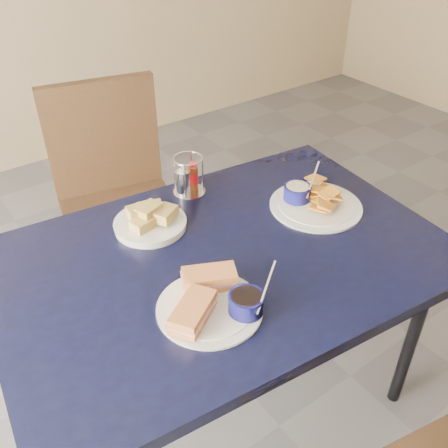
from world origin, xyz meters
TOP-DOWN VIEW (x-y plane):
  - ground at (0.00, 0.00)m, footprint 6.00×6.00m
  - dining_table at (-0.12, 0.18)m, footprint 1.36×0.98m
  - chair_far at (-0.11, 1.00)m, footprint 0.55×0.53m
  - sandwich_plate at (-0.27, 0.02)m, footprint 0.30×0.27m
  - plantain_plate at (0.26, 0.22)m, footprint 0.30×0.30m
  - bread_basket at (-0.23, 0.42)m, footprint 0.22×0.22m
  - condiment_caddy at (-0.03, 0.52)m, footprint 0.11×0.11m

SIDE VIEW (x-z plane):
  - ground at x=0.00m, z-range 0.00..0.00m
  - chair_far at x=-0.11m, z-range 0.07..1.05m
  - dining_table at x=-0.12m, z-range 0.31..1.06m
  - plantain_plate at x=0.26m, z-range 0.71..0.83m
  - sandwich_plate at x=-0.27m, z-range 0.72..0.83m
  - bread_basket at x=-0.23m, z-range 0.74..0.82m
  - condiment_caddy at x=-0.03m, z-range 0.74..0.87m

